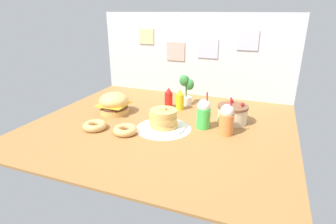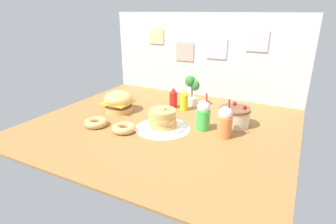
# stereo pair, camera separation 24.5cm
# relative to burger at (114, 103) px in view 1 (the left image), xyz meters

# --- Properties ---
(ground_plane) EXTENTS (2.36, 2.09, 0.02)m
(ground_plane) POSITION_rel_burger_xyz_m (0.57, -0.11, -0.11)
(ground_plane) COLOR #9E6B38
(back_wall) EXTENTS (2.36, 0.04, 0.98)m
(back_wall) POSITION_rel_burger_xyz_m (0.57, 0.93, 0.39)
(back_wall) COLOR silver
(back_wall) RESTS_ON ground_plane
(doily_mat) EXTENTS (0.50, 0.50, 0.00)m
(doily_mat) POSITION_rel_burger_xyz_m (0.62, -0.19, -0.10)
(doily_mat) COLOR white
(doily_mat) RESTS_ON ground_plane
(burger) EXTENTS (0.30, 0.30, 0.22)m
(burger) POSITION_rel_burger_xyz_m (0.00, 0.00, 0.00)
(burger) COLOR #DBA859
(burger) RESTS_ON ground_plane
(pancake_stack) EXTENTS (0.38, 0.38, 0.20)m
(pancake_stack) POSITION_rel_burger_xyz_m (0.62, -0.19, -0.02)
(pancake_stack) COLOR white
(pancake_stack) RESTS_ON doily_mat
(layer_cake) EXTENTS (0.28, 0.28, 0.21)m
(layer_cake) POSITION_rel_burger_xyz_m (1.17, 0.17, -0.02)
(layer_cake) COLOR beige
(layer_cake) RESTS_ON ground_plane
(ketchup_bottle) EXTENTS (0.09, 0.09, 0.23)m
(ketchup_bottle) POSITION_rel_burger_xyz_m (0.46, 0.35, 0.00)
(ketchup_bottle) COLOR red
(ketchup_bottle) RESTS_ON ground_plane
(mustard_bottle) EXTENTS (0.09, 0.09, 0.23)m
(mustard_bottle) POSITION_rel_burger_xyz_m (0.60, 0.34, 0.00)
(mustard_bottle) COLOR yellow
(mustard_bottle) RESTS_ON ground_plane
(cream_soda_cup) EXTENTS (0.12, 0.12, 0.34)m
(cream_soda_cup) POSITION_rel_burger_xyz_m (0.95, -0.04, 0.03)
(cream_soda_cup) COLOR green
(cream_soda_cup) RESTS_ON ground_plane
(orange_float_cup) EXTENTS (0.12, 0.12, 0.34)m
(orange_float_cup) POSITION_rel_burger_xyz_m (1.16, -0.11, 0.03)
(orange_float_cup) COLOR orange
(orange_float_cup) RESTS_ON ground_plane
(donut_pink_glaze) EXTENTS (0.21, 0.21, 0.06)m
(donut_pink_glaze) POSITION_rel_burger_xyz_m (0.05, -0.42, -0.07)
(donut_pink_glaze) COLOR tan
(donut_pink_glaze) RESTS_ON ground_plane
(donut_chocolate) EXTENTS (0.21, 0.21, 0.06)m
(donut_chocolate) POSITION_rel_burger_xyz_m (0.35, -0.41, -0.07)
(donut_chocolate) COLOR tan
(donut_chocolate) RESTS_ON ground_plane
(potted_plant) EXTENTS (0.16, 0.14, 0.34)m
(potted_plant) POSITION_rel_burger_xyz_m (0.61, 0.52, 0.08)
(potted_plant) COLOR white
(potted_plant) RESTS_ON ground_plane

